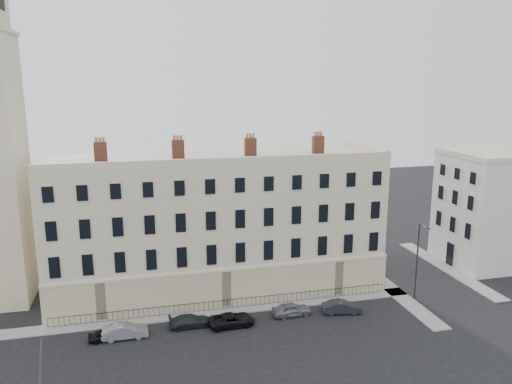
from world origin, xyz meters
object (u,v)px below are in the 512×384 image
Objects in this scene: car_c at (190,321)px; car_b at (125,331)px; car_a at (106,335)px; streetlamp at (418,257)px; car_d at (232,320)px; car_f at (342,307)px; car_e at (291,309)px.

car_b is at bearing 95.49° from car_c.
car_a is 0.37× the size of streetlamp.
car_d is 11.44m from car_f.
car_a is 0.69× the size of car_d.
car_c is (7.80, 0.74, 0.07)m from car_a.
car_c is 3.99m from car_d.
car_a is at bearing 90.60° from car_b.
car_f is at bearing -100.15° from car_e.
car_a is 7.83m from car_c.
car_d is 1.14× the size of car_f.
car_e is (10.18, -0.07, 0.07)m from car_c.
car_b is 21.45m from car_f.
car_f is at bearing -165.02° from streetlamp.
car_c is 1.05× the size of car_e.
car_b is at bearing 86.79° from car_d.
car_e is 5.23m from car_f.
car_d is at bearing -96.08° from car_a.
car_c is 10.18m from car_e.
streetlamp is (32.35, 1.40, 4.17)m from car_a.
car_b reaches higher than car_a.
car_e reaches higher than car_a.
car_a is at bearing 94.17° from car_c.
car_c is at bearing 96.71° from car_f.
car_d is at bearing 99.62° from car_f.
car_c is 24.91m from streetlamp.
streetlamp is at bearing -71.47° from car_f.
car_e is at bearing -171.03° from streetlamp.
car_f is (11.44, -0.00, 0.03)m from car_d.
streetlamp reaches higher than car_a.
car_f reaches higher than car_d.
car_b is 1.00× the size of car_c.
streetlamp reaches higher than car_e.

